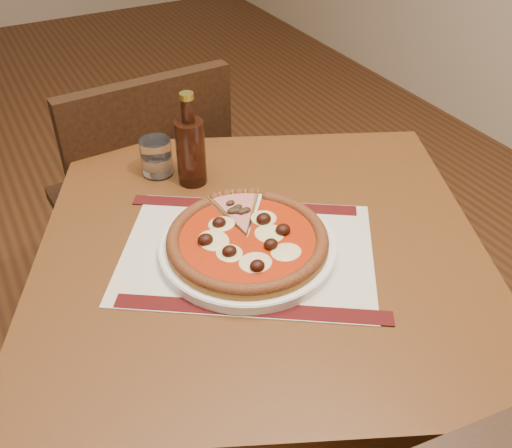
{
  "coord_description": "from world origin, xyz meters",
  "views": [
    {
      "loc": [
        0.23,
        -1.64,
        1.41
      ],
      "look_at": [
        0.62,
        -0.92,
        0.78
      ],
      "focal_mm": 40.0,
      "sensor_mm": 36.0,
      "label": 1
    }
  ],
  "objects_px": {
    "pizza": "(248,239)",
    "plate": "(248,248)",
    "chair_far": "(145,198)",
    "water_glass": "(156,157)",
    "bottle": "(191,149)",
    "table": "(261,284)"
  },
  "relations": [
    {
      "from": "pizza",
      "to": "plate",
      "type": "bearing_deg",
      "value": 73.39
    },
    {
      "from": "chair_far",
      "to": "water_glass",
      "type": "distance_m",
      "value": 0.39
    },
    {
      "from": "chair_far",
      "to": "bottle",
      "type": "xyz_separation_m",
      "value": [
        0.02,
        -0.34,
        0.32
      ]
    },
    {
      "from": "chair_far",
      "to": "plate",
      "type": "relative_size",
      "value": 2.85
    },
    {
      "from": "table",
      "to": "plate",
      "type": "relative_size",
      "value": 3.4
    },
    {
      "from": "table",
      "to": "bottle",
      "type": "xyz_separation_m",
      "value": [
        -0.03,
        0.25,
        0.18
      ]
    },
    {
      "from": "water_glass",
      "to": "bottle",
      "type": "distance_m",
      "value": 0.09
    },
    {
      "from": "plate",
      "to": "bottle",
      "type": "bearing_deg",
      "value": 88.45
    },
    {
      "from": "table",
      "to": "bottle",
      "type": "height_order",
      "value": "bottle"
    },
    {
      "from": "table",
      "to": "bottle",
      "type": "distance_m",
      "value": 0.31
    },
    {
      "from": "table",
      "to": "plate",
      "type": "height_order",
      "value": "plate"
    },
    {
      "from": "water_glass",
      "to": "pizza",
      "type": "bearing_deg",
      "value": -81.97
    },
    {
      "from": "table",
      "to": "chair_far",
      "type": "distance_m",
      "value": 0.6
    },
    {
      "from": "bottle",
      "to": "water_glass",
      "type": "bearing_deg",
      "value": 129.13
    },
    {
      "from": "bottle",
      "to": "plate",
      "type": "bearing_deg",
      "value": -91.55
    },
    {
      "from": "plate",
      "to": "table",
      "type": "bearing_deg",
      "value": 18.89
    },
    {
      "from": "table",
      "to": "chair_far",
      "type": "bearing_deg",
      "value": 94.39
    },
    {
      "from": "chair_far",
      "to": "plate",
      "type": "height_order",
      "value": "chair_far"
    },
    {
      "from": "plate",
      "to": "bottle",
      "type": "distance_m",
      "value": 0.27
    },
    {
      "from": "pizza",
      "to": "bottle",
      "type": "height_order",
      "value": "bottle"
    },
    {
      "from": "plate",
      "to": "water_glass",
      "type": "distance_m",
      "value": 0.33
    },
    {
      "from": "table",
      "to": "pizza",
      "type": "distance_m",
      "value": 0.14
    }
  ]
}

